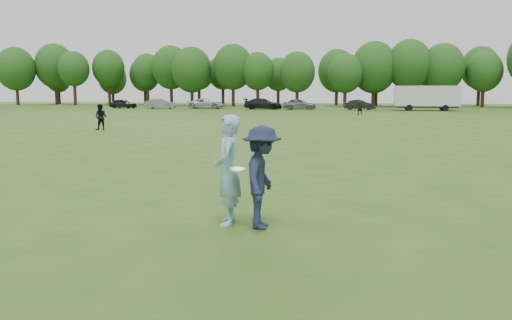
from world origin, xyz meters
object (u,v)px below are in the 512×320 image
(car_f, at_px, (360,105))
(thrower, at_px, (228,170))
(car_d, at_px, (263,104))
(car_b, at_px, (160,104))
(defender, at_px, (262,177))
(cargo_trailer, at_px, (427,97))
(car_c, at_px, (206,104))
(car_e, at_px, (299,104))
(car_a, at_px, (123,104))
(player_far_a, at_px, (101,117))
(player_far_d, at_px, (360,107))

(car_f, bearing_deg, thrower, 172.65)
(car_d, bearing_deg, thrower, -171.29)
(thrower, relative_size, car_b, 0.47)
(defender, distance_m, car_d, 60.86)
(car_d, distance_m, cargo_trailer, 21.66)
(car_c, height_order, car_e, car_e)
(car_f, bearing_deg, car_a, 85.13)
(player_far_a, bearing_deg, car_e, 73.06)
(thrower, relative_size, car_d, 0.39)
(car_b, height_order, car_f, car_b)
(thrower, relative_size, player_far_a, 1.23)
(car_c, relative_size, cargo_trailer, 0.58)
(defender, relative_size, car_b, 0.43)
(car_d, bearing_deg, car_f, -90.36)
(defender, height_order, player_far_a, defender)
(thrower, xyz_separation_m, car_c, (-19.70, 60.62, -0.30))
(car_b, height_order, car_e, car_e)
(player_far_a, height_order, car_e, player_far_a)
(player_far_a, bearing_deg, cargo_trailer, 52.51)
(thrower, distance_m, defender, 0.68)
(player_far_a, bearing_deg, car_b, 102.21)
(player_far_d, xyz_separation_m, car_e, (-8.16, 13.38, -0.02))
(car_b, xyz_separation_m, car_e, (19.95, 0.68, 0.04))
(car_a, relative_size, cargo_trailer, 0.45)
(car_c, xyz_separation_m, car_f, (21.73, -0.68, -0.03))
(player_far_a, bearing_deg, thrower, -60.84)
(car_d, height_order, car_e, car_d)
(car_d, height_order, cargo_trailer, cargo_trailer)
(player_far_d, relative_size, cargo_trailer, 0.18)
(player_far_a, relative_size, car_c, 0.32)
(player_far_a, xyz_separation_m, car_a, (-18.21, 39.07, -0.14))
(car_c, relative_size, car_d, 0.99)
(car_d, relative_size, car_e, 1.18)
(player_far_d, height_order, car_b, player_far_d)
(car_c, distance_m, cargo_trailer, 30.24)
(car_d, bearing_deg, cargo_trailer, -92.43)
(defender, bearing_deg, car_b, 22.38)
(player_far_a, xyz_separation_m, player_far_d, (16.19, 25.31, -0.05))
(car_d, relative_size, car_f, 1.25)
(defender, height_order, player_far_d, defender)
(thrower, height_order, car_d, thrower)
(thrower, bearing_deg, car_e, 173.72)
(defender, bearing_deg, thrower, 78.31)
(car_b, bearing_deg, player_far_d, -120.40)
(player_far_a, height_order, car_f, player_far_a)
(thrower, distance_m, car_e, 59.53)
(thrower, bearing_deg, cargo_trailer, 157.90)
(thrower, height_order, car_c, thrower)
(player_far_a, bearing_deg, defender, -59.74)
(player_far_a, height_order, cargo_trailer, cargo_trailer)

